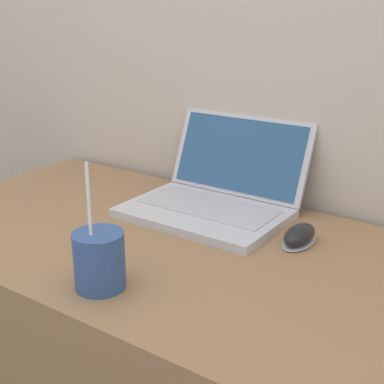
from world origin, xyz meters
The scene contains 4 objects.
wall_back centered at (0.00, 0.70, 1.25)m, with size 7.00×0.04×2.50m.
laptop centered at (-0.02, 0.53, 0.81)m, with size 0.37×0.33×0.21m.
drink_cup centered at (0.01, 0.10, 0.82)m, with size 0.09×0.09×0.23m.
computer_mouse centered at (0.23, 0.47, 0.79)m, with size 0.06×0.11×0.04m.
Camera 1 is at (0.62, -0.49, 1.24)m, focal length 50.00 mm.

